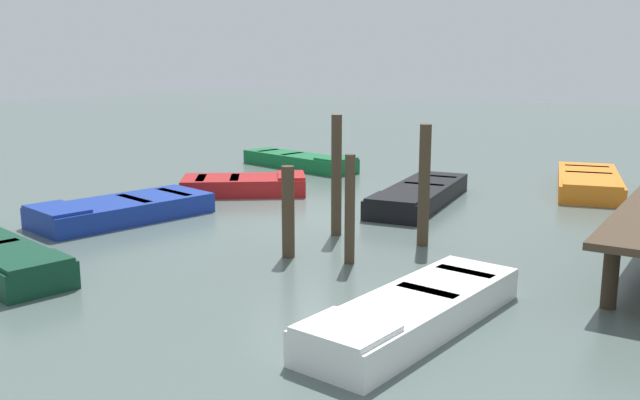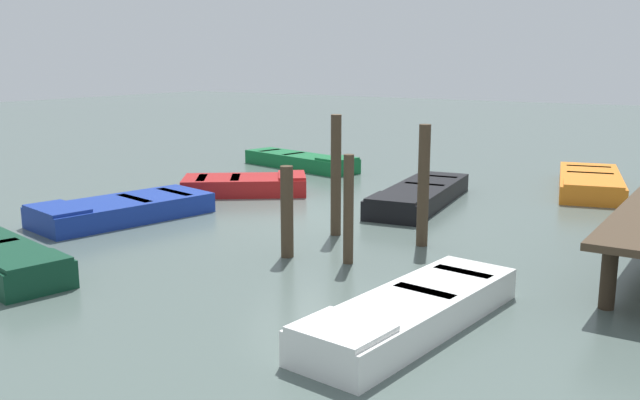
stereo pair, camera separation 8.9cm
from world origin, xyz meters
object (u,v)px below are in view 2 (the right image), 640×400
(rowboat_orange, at_px, (590,182))
(mooring_piling_mid_left, at_px, (336,176))
(mooring_piling_far_left, at_px, (287,212))
(rowboat_black, at_px, (420,195))
(rowboat_white, at_px, (411,312))
(rowboat_green, at_px, (301,161))
(rowboat_blue, at_px, (122,209))
(rowboat_red, at_px, (246,185))
(mooring_piling_far_right, at_px, (423,186))
(mooring_piling_center, at_px, (348,210))

(rowboat_orange, distance_m, mooring_piling_mid_left, 7.61)
(mooring_piling_far_left, bearing_deg, rowboat_black, 179.22)
(rowboat_white, relative_size, rowboat_green, 0.92)
(rowboat_black, bearing_deg, rowboat_blue, -51.57)
(rowboat_blue, relative_size, rowboat_red, 1.19)
(rowboat_white, xyz_separation_m, mooring_piling_mid_left, (-3.34, -3.09, 0.88))
(mooring_piling_far_right, bearing_deg, rowboat_white, 22.63)
(rowboat_green, xyz_separation_m, mooring_piling_far_left, (7.75, 5.02, 0.53))
(rowboat_black, height_order, rowboat_red, same)
(mooring_piling_mid_left, bearing_deg, rowboat_blue, -73.05)
(rowboat_blue, xyz_separation_m, mooring_piling_center, (0.13, 5.30, 0.64))
(rowboat_blue, bearing_deg, mooring_piling_mid_left, 119.00)
(rowboat_black, distance_m, mooring_piling_far_right, 3.53)
(rowboat_blue, distance_m, rowboat_red, 3.48)
(rowboat_green, height_order, mooring_piling_mid_left, mooring_piling_mid_left)
(mooring_piling_center, bearing_deg, mooring_piling_mid_left, -142.25)
(rowboat_green, bearing_deg, rowboat_white, -37.12)
(rowboat_orange, relative_size, rowboat_white, 1.15)
(rowboat_red, height_order, mooring_piling_center, mooring_piling_center)
(rowboat_red, bearing_deg, mooring_piling_center, -72.66)
(rowboat_green, distance_m, mooring_piling_center, 9.66)
(rowboat_orange, xyz_separation_m, rowboat_white, (10.29, 0.13, 0.00))
(rowboat_green, relative_size, mooring_piling_far_left, 2.68)
(rowboat_white, distance_m, mooring_piling_far_right, 3.90)
(rowboat_orange, height_order, mooring_piling_center, mooring_piling_center)
(mooring_piling_mid_left, distance_m, mooring_piling_far_right, 1.64)
(rowboat_orange, bearing_deg, rowboat_white, -13.03)
(rowboat_white, xyz_separation_m, mooring_piling_far_right, (-3.52, -1.47, 0.82))
(rowboat_blue, bearing_deg, rowboat_orange, 150.99)
(rowboat_orange, distance_m, mooring_piling_far_left, 9.08)
(rowboat_blue, distance_m, mooring_piling_far_left, 4.34)
(rowboat_white, bearing_deg, rowboat_black, -149.77)
(mooring_piling_far_left, bearing_deg, rowboat_blue, -94.81)
(rowboat_black, xyz_separation_m, mooring_piling_center, (4.69, 0.94, 0.64))
(rowboat_orange, height_order, rowboat_white, same)
(rowboat_white, xyz_separation_m, rowboat_green, (-9.44, -8.02, -0.00))
(rowboat_black, relative_size, rowboat_red, 1.39)
(rowboat_green, bearing_deg, rowboat_orange, 18.64)
(mooring_piling_center, bearing_deg, mooring_piling_far_left, -77.29)
(rowboat_orange, relative_size, rowboat_red, 1.36)
(rowboat_red, bearing_deg, rowboat_blue, -132.56)
(rowboat_green, height_order, mooring_piling_center, mooring_piling_center)
(mooring_piling_mid_left, height_order, mooring_piling_far_left, mooring_piling_mid_left)
(rowboat_orange, xyz_separation_m, mooring_piling_mid_left, (6.95, -2.96, 0.88))
(rowboat_blue, height_order, rowboat_black, same)
(rowboat_orange, height_order, rowboat_green, same)
(rowboat_green, xyz_separation_m, mooring_piling_far_right, (5.93, 6.56, 0.82))
(rowboat_blue, relative_size, mooring_piling_far_left, 2.47)
(rowboat_red, bearing_deg, rowboat_orange, -1.60)
(mooring_piling_far_right, bearing_deg, rowboat_green, -132.11)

